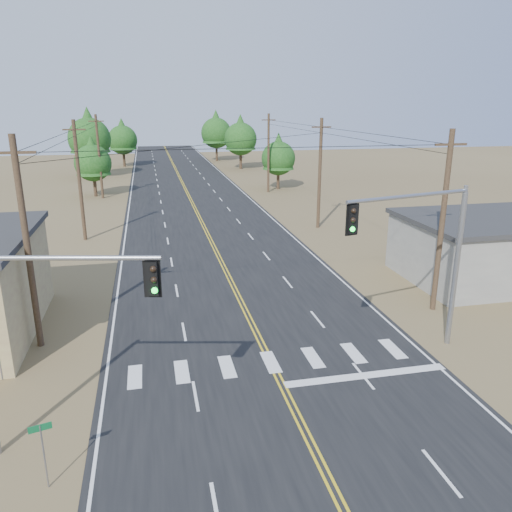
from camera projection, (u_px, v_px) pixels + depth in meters
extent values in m
plane|color=olive|center=(334.00, 491.00, 15.11)|extent=(220.00, 220.00, 0.00)
cube|color=black|center=(210.00, 239.00, 43.13)|extent=(15.00, 200.00, 0.02)
cylinder|color=gray|center=(0.00, 364.00, 20.97)|extent=(0.06, 0.06, 1.50)
cylinder|color=#4C3826|center=(27.00, 246.00, 22.72)|extent=(0.30, 0.30, 10.00)
cube|color=#4C3826|center=(14.00, 153.00, 21.49)|extent=(1.80, 0.12, 0.12)
cylinder|color=#4C3826|center=(80.00, 182.00, 41.41)|extent=(0.30, 0.30, 10.00)
cube|color=#4C3826|center=(74.00, 130.00, 40.17)|extent=(1.80, 0.12, 0.12)
cylinder|color=#4C3826|center=(99.00, 157.00, 60.09)|extent=(0.30, 0.30, 10.00)
cube|color=#4C3826|center=(96.00, 121.00, 58.86)|extent=(1.80, 0.12, 0.12)
cylinder|color=#4C3826|center=(442.00, 224.00, 26.98)|extent=(0.30, 0.30, 10.00)
cube|color=#4C3826|center=(451.00, 144.00, 25.74)|extent=(1.80, 0.12, 0.12)
cylinder|color=#4C3826|center=(320.00, 174.00, 45.66)|extent=(0.30, 0.30, 10.00)
cube|color=#4C3826|center=(321.00, 127.00, 44.43)|extent=(1.80, 0.12, 0.12)
cylinder|color=#4C3826|center=(268.00, 154.00, 64.34)|extent=(0.30, 0.30, 10.00)
cube|color=#4C3826|center=(269.00, 120.00, 63.11)|extent=(1.80, 0.12, 0.12)
cylinder|color=gray|center=(62.00, 258.00, 14.72)|extent=(5.75, 1.38, 0.15)
cube|color=black|center=(153.00, 278.00, 14.91)|extent=(0.39, 0.35, 1.06)
sphere|color=black|center=(153.00, 269.00, 14.66)|extent=(0.19, 0.19, 0.19)
sphere|color=black|center=(154.00, 280.00, 14.76)|extent=(0.19, 0.19, 0.19)
sphere|color=#0CE533|center=(155.00, 290.00, 14.86)|extent=(0.19, 0.19, 0.19)
cylinder|color=gray|center=(456.00, 271.00, 23.34)|extent=(0.25, 0.25, 7.41)
cylinder|color=gray|center=(465.00, 193.00, 22.26)|extent=(0.19, 0.19, 0.64)
cylinder|color=gray|center=(410.00, 196.00, 20.86)|extent=(6.33, 1.72, 0.17)
cube|color=black|center=(352.00, 219.00, 19.84)|extent=(0.44, 0.40, 1.17)
sphere|color=black|center=(354.00, 211.00, 19.55)|extent=(0.21, 0.21, 0.21)
sphere|color=black|center=(353.00, 220.00, 19.66)|extent=(0.21, 0.21, 0.21)
sphere|color=#0CE533|center=(352.00, 229.00, 19.76)|extent=(0.21, 0.21, 0.21)
cylinder|color=gray|center=(44.00, 457.00, 14.93)|extent=(0.05, 0.05, 2.21)
cube|color=#0C5A2C|center=(40.00, 428.00, 14.64)|extent=(0.64, 0.20, 0.22)
cylinder|color=#3F2D1E|center=(95.00, 185.00, 62.52)|extent=(0.41, 0.41, 2.71)
cone|color=#184A15|center=(92.00, 155.00, 61.42)|extent=(4.21, 4.21, 4.81)
sphere|color=#184A15|center=(93.00, 163.00, 61.71)|extent=(4.51, 4.51, 4.51)
cylinder|color=#3F2D1E|center=(92.00, 165.00, 78.35)|extent=(0.46, 0.46, 3.88)
cone|color=#184A15|center=(89.00, 130.00, 76.77)|extent=(6.04, 6.04, 6.91)
sphere|color=#184A15|center=(89.00, 139.00, 77.18)|extent=(6.47, 6.47, 6.47)
cylinder|color=#3F2D1E|center=(124.00, 158.00, 91.80)|extent=(0.45, 0.45, 3.14)
cone|color=#184A15|center=(122.00, 134.00, 90.52)|extent=(4.89, 4.89, 5.59)
sphere|color=#184A15|center=(123.00, 140.00, 90.85)|extent=(5.24, 5.24, 5.24)
cylinder|color=#3F2D1E|center=(278.00, 179.00, 67.73)|extent=(0.40, 0.40, 2.71)
cone|color=#184A15|center=(278.00, 151.00, 66.62)|extent=(4.22, 4.22, 4.82)
sphere|color=#184A15|center=(278.00, 158.00, 66.91)|extent=(4.52, 4.52, 4.52)
cylinder|color=#3F2D1E|center=(241.00, 159.00, 88.51)|extent=(0.47, 0.47, 3.41)
cone|color=#184A15|center=(240.00, 132.00, 87.12)|extent=(5.30, 5.30, 6.06)
sphere|color=#184A15|center=(241.00, 139.00, 87.48)|extent=(5.68, 5.68, 5.68)
cylinder|color=#3F2D1E|center=(217.00, 152.00, 100.70)|extent=(0.45, 0.45, 3.61)
cone|color=#184A15|center=(216.00, 126.00, 99.22)|extent=(5.62, 5.62, 6.42)
sphere|color=#184A15|center=(216.00, 133.00, 99.61)|extent=(6.02, 6.02, 6.02)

